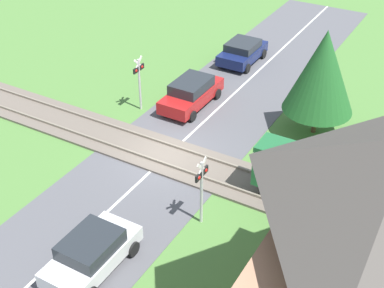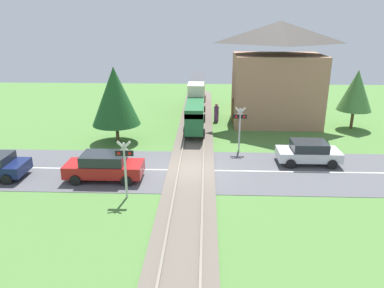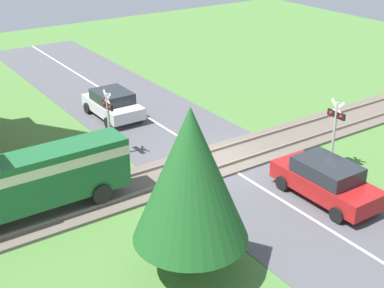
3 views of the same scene
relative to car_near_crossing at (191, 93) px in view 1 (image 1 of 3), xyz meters
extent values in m
plane|color=#4C7A38|center=(4.82, 1.44, -0.81)|extent=(60.00, 60.00, 0.00)
cube|color=#515156|center=(4.82, 1.44, -0.80)|extent=(48.00, 6.40, 0.02)
cube|color=silver|center=(4.82, 1.44, -0.78)|extent=(48.00, 0.12, 0.00)
cube|color=#665B51|center=(4.82, 1.44, -0.75)|extent=(2.80, 48.00, 0.12)
cube|color=slate|center=(4.10, 1.44, -0.63)|extent=(0.10, 48.00, 0.12)
cube|color=slate|center=(5.54, 1.44, -0.63)|extent=(0.10, 48.00, 0.12)
cube|color=#1E6033|center=(4.82, 9.49, 0.76)|extent=(1.35, 6.82, 1.90)
cube|color=beige|center=(4.82, 9.49, 1.29)|extent=(1.37, 6.82, 0.36)
cylinder|color=black|center=(4.10, 7.30, -0.19)|extent=(0.14, 0.76, 0.76)
cylinder|color=black|center=(5.54, 7.30, -0.19)|extent=(0.14, 0.76, 0.76)
cylinder|color=black|center=(5.54, 11.67, -0.19)|extent=(0.14, 0.76, 0.76)
cube|color=#A81919|center=(0.00, 0.00, -0.17)|extent=(4.32, 1.76, 0.68)
cube|color=#23282D|center=(0.00, 0.00, 0.46)|extent=(2.37, 1.62, 0.57)
cylinder|color=black|center=(1.40, 0.88, -0.51)|extent=(0.60, 0.18, 0.60)
cylinder|color=black|center=(1.40, -0.88, -0.51)|extent=(0.60, 0.18, 0.60)
cylinder|color=black|center=(-1.40, 0.88, -0.51)|extent=(0.60, 0.18, 0.60)
cylinder|color=black|center=(-1.40, -0.88, -0.51)|extent=(0.60, 0.18, 0.60)
cube|color=silver|center=(12.08, 2.88, -0.21)|extent=(3.82, 1.81, 0.59)
cube|color=#23282D|center=(12.08, 2.88, 0.36)|extent=(2.10, 1.66, 0.54)
cylinder|color=black|center=(10.84, 1.98, -0.51)|extent=(0.60, 0.18, 0.60)
cylinder|color=black|center=(10.84, 3.78, -0.51)|extent=(0.60, 0.18, 0.60)
cylinder|color=black|center=(13.32, 1.98, -0.51)|extent=(0.60, 0.18, 0.60)
cube|color=#141E4C|center=(-6.42, 0.00, -0.19)|extent=(3.77, 1.87, 0.63)
cube|color=#23282D|center=(-6.42, 0.00, 0.35)|extent=(2.07, 1.72, 0.46)
cylinder|color=black|center=(-5.19, 0.93, -0.51)|extent=(0.60, 0.18, 0.60)
cylinder|color=black|center=(-5.19, -0.93, -0.51)|extent=(0.60, 0.18, 0.60)
cylinder|color=black|center=(-7.64, 0.93, -0.51)|extent=(0.60, 0.18, 0.60)
cylinder|color=black|center=(-7.64, -0.93, -0.51)|extent=(0.60, 0.18, 0.60)
cylinder|color=#B7B7B7|center=(1.69, -2.19, 0.67)|extent=(0.12, 0.12, 2.95)
cube|color=black|center=(1.69, -2.19, 1.61)|extent=(0.90, 0.08, 0.28)
sphere|color=red|center=(1.42, -2.19, 1.61)|extent=(0.18, 0.18, 0.18)
sphere|color=red|center=(1.96, -2.19, 1.61)|extent=(0.18, 0.18, 0.18)
cube|color=silver|center=(1.69, -2.19, 1.89)|extent=(0.72, 0.04, 0.72)
cube|color=silver|center=(1.69, -2.19, 1.89)|extent=(0.72, 0.04, 0.72)
cylinder|color=#B7B7B7|center=(7.96, 5.07, 0.67)|extent=(0.12, 0.12, 2.95)
cube|color=black|center=(7.96, 5.07, 1.61)|extent=(0.90, 0.08, 0.28)
sphere|color=red|center=(8.23, 5.07, 1.61)|extent=(0.18, 0.18, 0.18)
sphere|color=red|center=(7.69, 5.07, 1.61)|extent=(0.18, 0.18, 0.18)
cube|color=silver|center=(7.96, 5.07, 1.89)|extent=(0.72, 0.04, 0.72)
cube|color=silver|center=(7.96, 5.07, 1.89)|extent=(0.72, 0.04, 0.72)
cube|color=#472D1E|center=(7.97, 12.17, 0.24)|extent=(0.06, 1.10, 2.10)
cylinder|color=brown|center=(-0.79, 6.71, -0.14)|extent=(0.24, 0.24, 1.32)
cone|color=#1E5623|center=(-0.79, 6.71, 2.59)|extent=(3.45, 3.45, 4.14)
camera|label=1|loc=(22.13, 12.85, 13.83)|focal=50.00mm
camera|label=2|loc=(5.67, -19.21, 8.00)|focal=35.00mm
camera|label=3|loc=(-11.78, 14.15, 9.69)|focal=50.00mm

